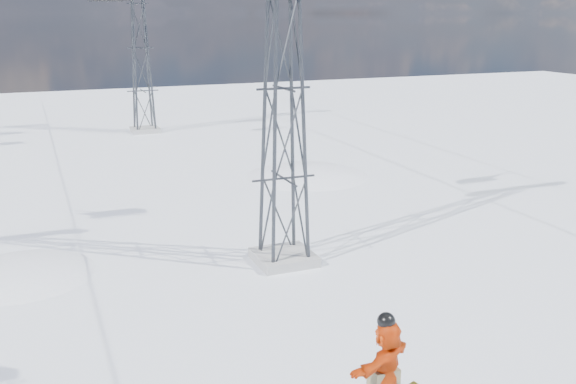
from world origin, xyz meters
name	(u,v)px	position (x,y,z in m)	size (l,w,h in m)	color
snow_terrain	(88,362)	(-4.77, 21.24, -9.59)	(39.00, 37.00, 22.00)	white
lift_tower_near	(284,89)	(0.80, 8.00, 5.47)	(5.20, 1.80, 11.43)	#999999
lift_tower_far	(140,48)	(0.80, 33.00, 5.47)	(5.20, 1.80, 11.43)	#999999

